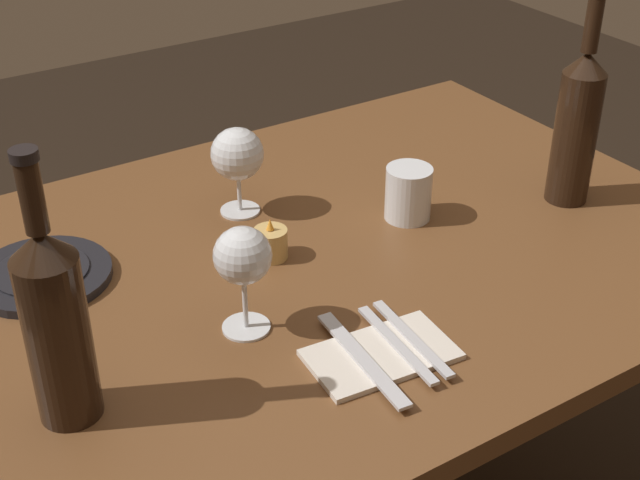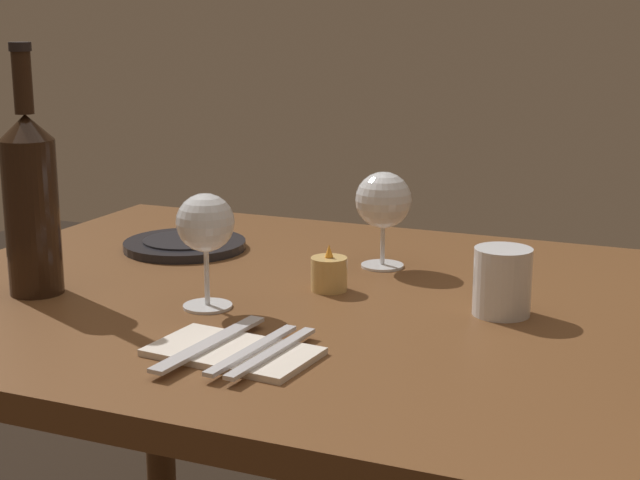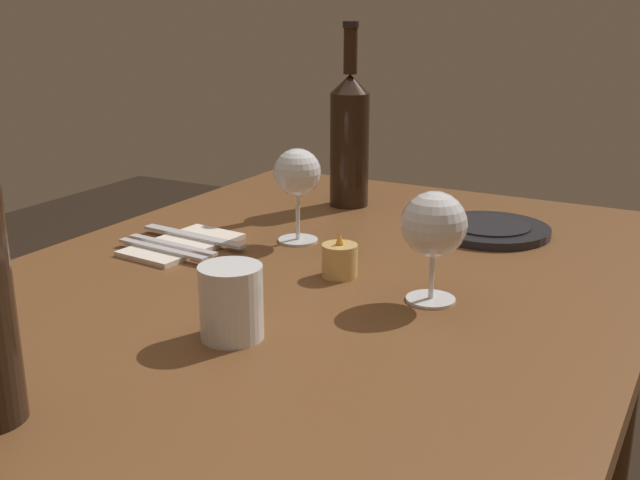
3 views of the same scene
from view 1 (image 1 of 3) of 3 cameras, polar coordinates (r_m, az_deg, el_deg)
The scene contains 12 objects.
dining_table at distance 1.43m, azimuth -0.52°, elevation -3.99°, with size 1.30×0.90×0.74m.
wine_glass_left at distance 1.45m, azimuth -5.27°, elevation 5.34°, with size 0.09×0.09×0.15m.
wine_glass_right at distance 1.16m, azimuth -4.94°, elevation -1.18°, with size 0.08×0.08×0.16m.
wine_bottle at distance 1.53m, azimuth 16.02°, elevation 7.14°, with size 0.07×0.07×0.36m.
wine_bottle_second at distance 1.05m, azimuth -16.46°, elevation -5.01°, with size 0.08×0.08×0.35m.
water_tumbler at distance 1.46m, azimuth 5.62°, elevation 2.82°, with size 0.08×0.08×0.09m.
votive_candle at distance 1.36m, azimuth -3.15°, elevation -0.27°, with size 0.05×0.05×0.07m.
dinner_plate at distance 1.38m, azimuth -17.24°, elevation -2.11°, with size 0.20×0.20×0.02m.
folded_napkin at distance 1.17m, azimuth 3.90°, elevation -7.27°, with size 0.20×0.13×0.01m.
fork_inner at distance 1.18m, azimuth 4.90°, elevation -6.61°, with size 0.03×0.18×0.00m.
fork_outer at distance 1.19m, azimuth 5.86°, elevation -6.20°, with size 0.03×0.18×0.00m.
table_knife at distance 1.15m, azimuth 2.69°, elevation -7.53°, with size 0.04×0.21×0.00m.
Camera 1 is at (0.62, 0.99, 1.47)m, focal length 50.37 mm.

